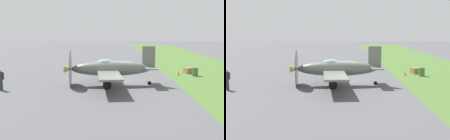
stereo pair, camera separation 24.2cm
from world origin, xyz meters
TOP-DOWN VIEW (x-y plane):
  - ground_plane at (0.00, 0.00)m, footprint 160.00×160.00m
  - airplane_lead at (-1.42, 0.70)m, footprint 10.13×8.02m
  - ground_crew_chief at (-3.36, 9.58)m, footprint 0.38×0.62m
  - fuel_drum at (3.57, -8.18)m, footprint 0.60×0.60m
  - supply_crate at (5.40, -8.01)m, footprint 1.12×1.12m
  - runway_marker_cone at (4.12, -6.53)m, footprint 0.36×0.36m

SIDE VIEW (x-z plane):
  - ground_plane at x=0.00m, z-range 0.00..0.00m
  - runway_marker_cone at x=4.12m, z-range 0.00..0.44m
  - supply_crate at x=5.40m, z-range 0.00..0.64m
  - fuel_drum at x=3.57m, z-range 0.00..0.90m
  - ground_crew_chief at x=-3.36m, z-range 0.05..1.78m
  - airplane_lead at x=-1.42m, z-range -0.29..3.31m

